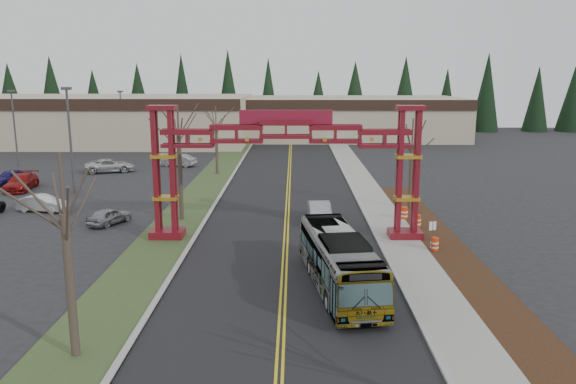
{
  "coord_description": "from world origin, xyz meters",
  "views": [
    {
      "loc": [
        0.53,
        -18.35,
        10.81
      ],
      "look_at": [
        0.17,
        14.8,
        3.88
      ],
      "focal_mm": 35.0,
      "sensor_mm": 36.0,
      "label": 1
    }
  ],
  "objects_px": {
    "parked_car_mid_b": "(10,177)",
    "street_sign": "(432,230)",
    "light_pole_far": "(122,117)",
    "barrel_north": "(404,214)",
    "bare_tree_median_near": "(64,215)",
    "barrel_mid": "(417,222)",
    "retail_building_west": "(104,120)",
    "light_pole_near": "(70,133)",
    "barrel_south": "(435,245)",
    "silver_sedan": "(320,213)",
    "retail_building_east": "(348,118)",
    "parked_car_far_a": "(178,161)",
    "gateway_arch": "(286,150)",
    "bare_tree_median_mid": "(179,136)",
    "parked_car_near_a": "(109,216)",
    "parked_car_near_b": "(42,203)",
    "bare_tree_right_far": "(412,145)",
    "parked_car_far_b": "(110,166)",
    "light_pole_mid": "(14,123)",
    "parked_car_mid_a": "(21,182)",
    "transit_bus": "(339,261)",
    "bare_tree_median_far": "(216,126)"
  },
  "relations": [
    {
      "from": "barrel_mid",
      "to": "parked_car_mid_b",
      "type": "bearing_deg",
      "value": 156.24
    },
    {
      "from": "parked_car_mid_b",
      "to": "barrel_south",
      "type": "bearing_deg",
      "value": -10.33
    },
    {
      "from": "parked_car_near_a",
      "to": "parked_car_mid_a",
      "type": "relative_size",
      "value": 0.69
    },
    {
      "from": "retail_building_east",
      "to": "bare_tree_median_near",
      "type": "height_order",
      "value": "bare_tree_median_near"
    },
    {
      "from": "retail_building_west",
      "to": "light_pole_far",
      "type": "distance_m",
      "value": 12.13
    },
    {
      "from": "transit_bus",
      "to": "parked_car_far_b",
      "type": "distance_m",
      "value": 42.15
    },
    {
      "from": "bare_tree_median_near",
      "to": "parked_car_mid_b",
      "type": "bearing_deg",
      "value": 119.7
    },
    {
      "from": "barrel_mid",
      "to": "gateway_arch",
      "type": "bearing_deg",
      "value": -164.15
    },
    {
      "from": "parked_car_mid_b",
      "to": "street_sign",
      "type": "bearing_deg",
      "value": -10.77
    },
    {
      "from": "bare_tree_median_mid",
      "to": "gateway_arch",
      "type": "bearing_deg",
      "value": -31.56
    },
    {
      "from": "parked_car_far_b",
      "to": "light_pole_near",
      "type": "distance_m",
      "value": 12.49
    },
    {
      "from": "parked_car_mid_a",
      "to": "parked_car_mid_b",
      "type": "xyz_separation_m",
      "value": [
        -2.65,
        3.16,
        -0.05
      ]
    },
    {
      "from": "gateway_arch",
      "to": "bare_tree_median_far",
      "type": "relative_size",
      "value": 2.43
    },
    {
      "from": "parked_car_near_b",
      "to": "light_pole_far",
      "type": "xyz_separation_m",
      "value": [
        -4.25,
        36.03,
        4.32
      ]
    },
    {
      "from": "bare_tree_median_near",
      "to": "light_pole_near",
      "type": "xyz_separation_m",
      "value": [
        -11.99,
        30.95,
        -0.07
      ]
    },
    {
      "from": "bare_tree_median_near",
      "to": "barrel_north",
      "type": "height_order",
      "value": "bare_tree_median_near"
    },
    {
      "from": "retail_building_east",
      "to": "parked_car_mid_b",
      "type": "bearing_deg",
      "value": -131.81
    },
    {
      "from": "bare_tree_median_near",
      "to": "parked_car_near_a",
      "type": "bearing_deg",
      "value": 104.39
    },
    {
      "from": "barrel_south",
      "to": "silver_sedan",
      "type": "bearing_deg",
      "value": 133.87
    },
    {
      "from": "barrel_north",
      "to": "parked_car_far_a",
      "type": "bearing_deg",
      "value": 131.27
    },
    {
      "from": "parked_car_near_b",
      "to": "bare_tree_median_mid",
      "type": "height_order",
      "value": "bare_tree_median_mid"
    },
    {
      "from": "gateway_arch",
      "to": "street_sign",
      "type": "bearing_deg",
      "value": -18.69
    },
    {
      "from": "bare_tree_median_mid",
      "to": "barrel_north",
      "type": "height_order",
      "value": "bare_tree_median_mid"
    },
    {
      "from": "retail_building_east",
      "to": "bare_tree_median_far",
      "type": "distance_m",
      "value": 41.16
    },
    {
      "from": "bare_tree_right_far",
      "to": "barrel_north",
      "type": "height_order",
      "value": "bare_tree_right_far"
    },
    {
      "from": "retail_building_east",
      "to": "light_pole_far",
      "type": "xyz_separation_m",
      "value": [
        -34.0,
        -18.46,
        1.48
      ]
    },
    {
      "from": "parked_car_far_a",
      "to": "barrel_mid",
      "type": "distance_m",
      "value": 35.84
    },
    {
      "from": "light_pole_mid",
      "to": "parked_car_far_a",
      "type": "bearing_deg",
      "value": 0.42
    },
    {
      "from": "parked_car_near_b",
      "to": "barrel_mid",
      "type": "relative_size",
      "value": 4.13
    },
    {
      "from": "parked_car_near_a",
      "to": "barrel_north",
      "type": "distance_m",
      "value": 22.01
    },
    {
      "from": "transit_bus",
      "to": "parked_car_far_a",
      "type": "bearing_deg",
      "value": 104.4
    },
    {
      "from": "parked_car_far_b",
      "to": "light_pole_near",
      "type": "relative_size",
      "value": 0.55
    },
    {
      "from": "bare_tree_median_near",
      "to": "barrel_mid",
      "type": "bearing_deg",
      "value": 47.4
    },
    {
      "from": "light_pole_mid",
      "to": "gateway_arch",
      "type": "bearing_deg",
      "value": -42.66
    },
    {
      "from": "retail_building_east",
      "to": "parked_car_far_a",
      "type": "distance_m",
      "value": 39.43
    },
    {
      "from": "parked_car_far_a",
      "to": "parked_car_mid_b",
      "type": "bearing_deg",
      "value": -37.51
    },
    {
      "from": "bare_tree_median_far",
      "to": "light_pole_far",
      "type": "height_order",
      "value": "light_pole_far"
    },
    {
      "from": "parked_car_mid_a",
      "to": "bare_tree_median_near",
      "type": "bearing_deg",
      "value": -69.07
    },
    {
      "from": "parked_car_far_b",
      "to": "barrel_north",
      "type": "bearing_deg",
      "value": -144.06
    },
    {
      "from": "parked_car_mid_b",
      "to": "light_pole_far",
      "type": "distance_m",
      "value": 25.01
    },
    {
      "from": "parked_car_near_b",
      "to": "bare_tree_median_near",
      "type": "distance_m",
      "value": 26.93
    },
    {
      "from": "gateway_arch",
      "to": "barrel_south",
      "type": "distance_m",
      "value": 11.16
    },
    {
      "from": "gateway_arch",
      "to": "retail_building_east",
      "type": "bearing_deg",
      "value": 80.83
    },
    {
      "from": "light_pole_near",
      "to": "barrel_mid",
      "type": "relative_size",
      "value": 9.82
    },
    {
      "from": "light_pole_far",
      "to": "barrel_north",
      "type": "height_order",
      "value": "light_pole_far"
    },
    {
      "from": "parked_car_near_a",
      "to": "street_sign",
      "type": "distance_m",
      "value": 23.12
    },
    {
      "from": "transit_bus",
      "to": "parked_car_far_b",
      "type": "xyz_separation_m",
      "value": [
        -23.2,
        35.19,
        -0.72
      ]
    },
    {
      "from": "retail_building_west",
      "to": "light_pole_near",
      "type": "relative_size",
      "value": 4.72
    },
    {
      "from": "light_pole_far",
      "to": "barrel_mid",
      "type": "distance_m",
      "value": 52.93
    },
    {
      "from": "transit_bus",
      "to": "light_pole_mid",
      "type": "height_order",
      "value": "light_pole_mid"
    }
  ]
}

